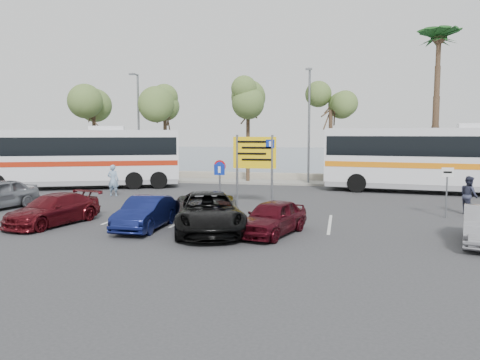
% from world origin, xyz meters
% --- Properties ---
extents(ground, '(120.00, 120.00, 0.00)m').
position_xyz_m(ground, '(0.00, 0.00, 0.00)').
color(ground, '#303032').
rests_on(ground, ground).
extents(kerb_strip, '(44.00, 2.40, 0.15)m').
position_xyz_m(kerb_strip, '(0.00, 14.00, 0.07)').
color(kerb_strip, gray).
rests_on(kerb_strip, ground).
extents(seawall, '(48.00, 0.80, 0.60)m').
position_xyz_m(seawall, '(0.00, 16.00, 0.30)').
color(seawall, tan).
rests_on(seawall, ground).
extents(sea, '(140.00, 140.00, 0.00)m').
position_xyz_m(sea, '(0.00, 60.00, 0.01)').
color(sea, '#445D6C').
rests_on(sea, ground).
extents(tree_far_left, '(3.20, 3.20, 7.60)m').
position_xyz_m(tree_far_left, '(-14.00, 14.00, 6.33)').
color(tree_far_left, '#382619').
rests_on(tree_far_left, kerb_strip).
extents(tree_left, '(3.20, 3.20, 7.20)m').
position_xyz_m(tree_left, '(-8.00, 14.00, 6.00)').
color(tree_left, '#382619').
rests_on(tree_left, kerb_strip).
extents(tree_mid, '(3.20, 3.20, 8.00)m').
position_xyz_m(tree_mid, '(-1.50, 14.00, 6.65)').
color(tree_mid, '#382619').
rests_on(tree_mid, kerb_strip).
extents(tree_right, '(3.20, 3.20, 7.40)m').
position_xyz_m(tree_right, '(4.50, 14.00, 6.17)').
color(tree_right, '#382619').
rests_on(tree_right, kerb_strip).
extents(palm_tree, '(4.80, 4.80, 11.20)m').
position_xyz_m(palm_tree, '(11.50, 14.00, 9.87)').
color(palm_tree, '#382619').
rests_on(palm_tree, kerb_strip).
extents(street_lamp_left, '(0.45, 1.15, 8.01)m').
position_xyz_m(street_lamp_left, '(-10.00, 13.52, 4.60)').
color(street_lamp_left, slate).
rests_on(street_lamp_left, kerb_strip).
extents(street_lamp_right, '(0.45, 1.15, 8.01)m').
position_xyz_m(street_lamp_right, '(3.00, 13.52, 4.60)').
color(street_lamp_right, slate).
rests_on(street_lamp_right, kerb_strip).
extents(direction_sign, '(2.20, 0.12, 3.60)m').
position_xyz_m(direction_sign, '(1.00, 3.20, 2.43)').
color(direction_sign, slate).
rests_on(direction_sign, ground).
extents(sign_no_stop, '(0.60, 0.08, 2.35)m').
position_xyz_m(sign_no_stop, '(-0.60, 2.38, 1.58)').
color(sign_no_stop, slate).
rests_on(sign_no_stop, ground).
extents(sign_parking, '(0.50, 0.07, 2.25)m').
position_xyz_m(sign_parking, '(-0.20, 0.79, 1.47)').
color(sign_parking, slate).
rests_on(sign_parking, ground).
extents(sign_taxi, '(0.50, 0.07, 2.20)m').
position_xyz_m(sign_taxi, '(9.80, 1.49, 1.42)').
color(sign_taxi, slate).
rests_on(sign_taxi, ground).
extents(lane_markings, '(12.02, 4.20, 0.01)m').
position_xyz_m(lane_markings, '(-1.14, -1.00, 0.00)').
color(lane_markings, silver).
rests_on(lane_markings, ground).
extents(coach_bus_left, '(13.39, 7.90, 4.16)m').
position_xyz_m(coach_bus_left, '(-12.00, 8.13, 1.93)').
color(coach_bus_left, silver).
rests_on(coach_bus_left, ground).
extents(coach_bus_right, '(13.96, 4.76, 4.27)m').
position_xyz_m(coach_bus_right, '(11.20, 10.50, 1.98)').
color(coach_bus_right, silver).
rests_on(coach_bus_right, ground).
extents(car_blue, '(1.39, 3.82, 1.25)m').
position_xyz_m(car_blue, '(-2.00, -3.50, 0.63)').
color(car_blue, '#10184D').
rests_on(car_blue, ground).
extents(car_maroon, '(2.60, 4.52, 1.23)m').
position_xyz_m(car_maroon, '(-6.00, -3.50, 0.62)').
color(car_maroon, '#540E14').
rests_on(car_maroon, ground).
extents(car_red, '(2.53, 3.99, 1.27)m').
position_xyz_m(car_red, '(2.90, -3.50, 0.63)').
color(car_red, '#420912').
rests_on(car_red, ground).
extents(suv_black, '(4.05, 5.82, 1.48)m').
position_xyz_m(suv_black, '(0.50, -3.50, 0.74)').
color(suv_black, black).
rests_on(suv_black, ground).
extents(pedestrian_near, '(0.70, 0.48, 1.85)m').
position_xyz_m(pedestrian_near, '(-7.77, 5.00, 0.93)').
color(pedestrian_near, '#819FBC').
rests_on(pedestrian_near, ground).
extents(pedestrian_far, '(0.86, 0.99, 1.75)m').
position_xyz_m(pedestrian_far, '(11.00, 2.70, 0.88)').
color(pedestrian_far, '#2D2F43').
rests_on(pedestrian_far, ground).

